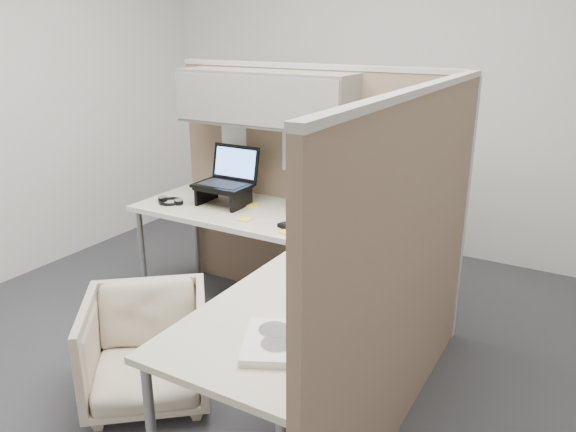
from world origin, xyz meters
The scene contains 19 objects.
ground centered at (0.00, 0.00, 0.00)m, with size 4.50×4.50×0.00m, color #323236.
partition_back centered at (-0.22, 0.83, 1.10)m, with size 2.00×0.36×1.63m.
partition_right centered at (0.90, -0.07, 0.82)m, with size 0.07×2.03×1.63m.
desk centered at (0.12, 0.13, 0.69)m, with size 2.00×1.98×0.73m.
office_chair centered at (-0.30, -0.51, 0.31)m, with size 0.61×0.57×0.63m, color #C2B39A.
monitor_left centered at (0.11, 0.71, 1.00)m, with size 0.43×0.20×0.47m.
monitor_right centered at (0.58, 0.53, 1.00)m, with size 0.35×0.32×0.47m.
laptop_station centered at (-0.56, 0.57, 0.87)m, with size 0.36×0.31×0.37m.
keyboard centered at (0.18, 0.34, 0.74)m, with size 0.40×0.13×0.02m, color black.
mouse centered at (0.52, 0.33, 0.75)m, with size 0.10×0.06×0.04m, color black.
travel_mug centered at (0.33, 0.65, 0.82)m, with size 0.09×0.09×0.18m.
soda_can_green centered at (0.71, 0.31, 0.79)m, with size 0.07×0.07×0.12m, color black.
soda_can_silver centered at (0.61, 0.43, 0.79)m, with size 0.07×0.07×0.12m, color silver.
sticky_note_c centered at (-0.39, 0.63, 0.73)m, with size 0.08×0.08×0.01m, color yellow.
sticky_note_b centered at (0.06, 0.30, 0.73)m, with size 0.08×0.08×0.01m, color yellow.
sticky_note_a centered at (-0.27, 0.36, 0.73)m, with size 0.08×0.08×0.01m, color yellow.
headphones centered at (-0.89, 0.40, 0.74)m, with size 0.20×0.16×0.03m.
paper_stack centered at (0.64, -0.76, 0.75)m, with size 0.35×0.38×0.03m.
desk_clock centered at (0.61, -0.27, 0.78)m, with size 0.10×0.09×0.10m.
Camera 1 is at (1.58, -2.31, 1.86)m, focal length 35.00 mm.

